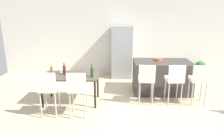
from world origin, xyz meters
name	(u,v)px	position (x,y,z in m)	size (l,w,h in m)	color
ground_plane	(144,103)	(0.00, 0.00, 0.00)	(10.00, 10.00, 0.00)	#C6B28E
back_wall	(136,35)	(0.00, 2.63, 1.45)	(10.00, 0.12, 2.90)	silver
kitchen_island	(161,77)	(0.60, 0.79, 0.46)	(1.62, 0.93, 0.92)	#383330
bar_chair_left	(147,78)	(0.03, -0.06, 0.70)	(0.43, 0.43, 1.05)	white
bar_chair_middle	(175,78)	(0.74, -0.06, 0.70)	(0.42, 0.42, 1.05)	white
bar_chair_right	(199,78)	(1.34, -0.06, 0.70)	(0.42, 0.42, 1.05)	white
dining_table	(71,78)	(-1.88, 0.00, 0.67)	(1.43, 0.78, 0.74)	#4C4238
dining_chair_near	(48,87)	(-2.20, -0.75, 0.70)	(0.41, 0.41, 1.05)	white
dining_chair_far	(77,87)	(-1.56, -0.75, 0.70)	(0.40, 0.40, 1.05)	white
wine_bottle_near	(92,72)	(-1.32, -0.12, 0.86)	(0.07, 0.07, 0.33)	#194723
wine_bottle_left	(52,72)	(-2.31, -0.14, 0.87)	(0.06, 0.06, 0.30)	brown
wine_bottle_inner	(64,70)	(-2.04, 0.04, 0.86)	(0.07, 0.07, 0.31)	#471E19
wine_glass_middle	(61,68)	(-2.19, 0.23, 0.86)	(0.07, 0.07, 0.17)	silver
refrigerator	(122,52)	(-0.55, 2.19, 0.92)	(0.72, 0.68, 1.84)	#939699
fruit_bowl	(158,59)	(0.49, 0.89, 0.96)	(0.23, 0.23, 0.07)	#C6512D
potted_plant	(200,68)	(2.28, 2.18, 0.35)	(0.39, 0.39, 0.59)	beige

